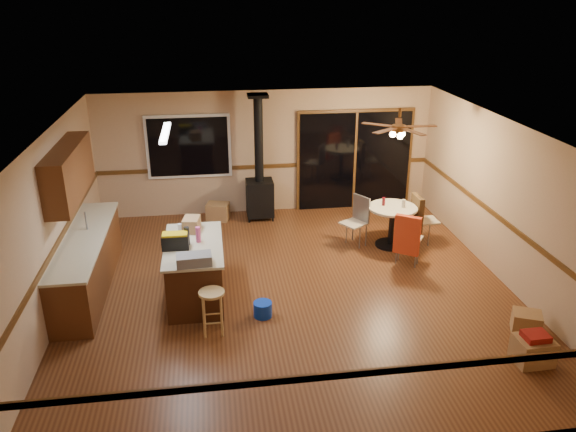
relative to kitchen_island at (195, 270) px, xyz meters
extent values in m
plane|color=#5A3119|center=(1.50, 0.00, -0.45)|extent=(7.00, 7.00, 0.00)
plane|color=silver|center=(1.50, 0.00, 2.15)|extent=(7.00, 7.00, 0.00)
plane|color=tan|center=(1.50, 3.50, 0.85)|extent=(7.00, 0.00, 7.00)
plane|color=tan|center=(1.50, -3.50, 0.85)|extent=(7.00, 0.00, 7.00)
plane|color=tan|center=(-2.00, 0.00, 0.85)|extent=(0.00, 7.00, 7.00)
plane|color=tan|center=(5.00, 0.00, 0.85)|extent=(0.00, 7.00, 7.00)
cube|color=black|center=(-0.10, 3.45, 1.05)|extent=(1.72, 0.10, 1.32)
cube|color=black|center=(3.40, 3.45, 0.60)|extent=(2.52, 0.10, 2.10)
cube|color=#592F16|center=(-1.70, 0.50, -0.02)|extent=(0.60, 3.00, 0.86)
cube|color=#BFB694|center=(-1.70, 0.50, 0.43)|extent=(0.64, 3.04, 0.04)
cube|color=#592F16|center=(-1.83, 0.70, 1.45)|extent=(0.35, 2.00, 0.80)
cube|color=#3C1E0F|center=(0.00, 0.00, -0.02)|extent=(0.80, 1.60, 0.86)
cube|color=#BFB694|center=(0.00, 0.00, 0.43)|extent=(0.88, 1.68, 0.04)
cube|color=black|center=(1.30, 3.05, 0.00)|extent=(0.55, 0.50, 0.75)
cylinder|color=black|center=(1.30, 3.05, 1.26)|extent=(0.18, 0.18, 1.77)
cylinder|color=brown|center=(3.60, 1.36, 1.80)|extent=(0.24, 0.24, 0.10)
cylinder|color=brown|center=(3.60, 1.36, 2.07)|extent=(0.05, 0.05, 0.16)
sphere|color=#FFD88C|center=(3.60, 1.36, 1.68)|extent=(0.16, 0.16, 0.16)
cube|color=white|center=(-0.30, 0.30, 2.11)|extent=(0.10, 1.20, 0.04)
cube|color=slate|center=(0.03, -0.69, 0.52)|extent=(0.51, 0.30, 0.15)
cube|color=black|center=(-0.25, -0.12, 0.56)|extent=(0.40, 0.21, 0.22)
cube|color=gold|center=(-0.25, -0.12, 0.68)|extent=(0.37, 0.20, 0.03)
cube|color=olive|center=(-0.03, 0.50, 0.56)|extent=(0.30, 0.37, 0.22)
cylinder|color=black|center=(-0.09, -0.01, 0.59)|extent=(0.11, 0.11, 0.29)
cylinder|color=#D84C8C|center=(0.08, 0.07, 0.57)|extent=(0.08, 0.08, 0.24)
cylinder|color=white|center=(-0.21, 0.38, 0.54)|extent=(0.07, 0.07, 0.18)
cylinder|color=tan|center=(0.24, -1.06, -0.13)|extent=(0.47, 0.47, 0.65)
cylinder|color=#0E38C6|center=(0.97, -0.74, -0.34)|extent=(0.30, 0.30, 0.23)
cylinder|color=black|center=(3.60, 1.36, -0.43)|extent=(0.56, 0.56, 0.04)
cylinder|color=black|center=(3.60, 1.36, -0.06)|extent=(0.10, 0.10, 0.70)
cylinder|color=#BFB694|center=(3.60, 1.36, 0.31)|extent=(0.90, 0.90, 0.04)
cylinder|color=#590C14|center=(3.45, 1.46, 0.40)|extent=(0.07, 0.07, 0.16)
cylinder|color=beige|center=(3.78, 1.31, 0.40)|extent=(0.07, 0.07, 0.15)
cube|color=tan|center=(2.90, 1.46, 0.00)|extent=(0.55, 0.55, 0.03)
cube|color=slate|center=(3.06, 1.56, 0.25)|extent=(0.24, 0.36, 0.50)
cube|color=tan|center=(3.70, 0.66, 0.00)|extent=(0.56, 0.56, 0.03)
cube|color=slate|center=(3.59, 0.50, 0.25)|extent=(0.35, 0.25, 0.50)
cube|color=red|center=(3.58, 0.49, 0.15)|extent=(0.42, 0.33, 0.70)
cube|color=tan|center=(4.30, 1.41, 0.00)|extent=(0.40, 0.40, 0.03)
cube|color=slate|center=(4.11, 1.41, 0.25)|extent=(0.03, 0.40, 0.50)
cube|color=#3A2916|center=(4.09, 1.41, 0.15)|extent=(0.11, 0.44, 0.70)
cube|color=olive|center=(0.42, 3.10, -0.27)|extent=(0.52, 0.46, 0.36)
cube|color=olive|center=(4.32, -2.33, -0.28)|extent=(0.47, 0.40, 0.35)
cube|color=olive|center=(4.60, -1.68, -0.30)|extent=(0.48, 0.45, 0.31)
cube|color=maroon|center=(4.32, -2.33, -0.06)|extent=(0.31, 0.26, 0.08)
camera|label=1|loc=(0.33, -7.85, 4.07)|focal=35.00mm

